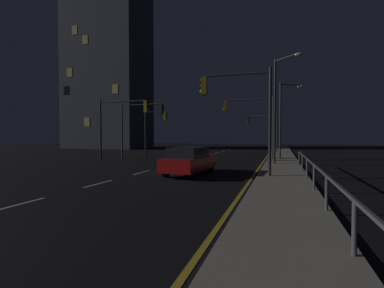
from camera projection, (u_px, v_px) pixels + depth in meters
The scene contains 15 objects.
ground_plane at pixel (171, 165), 20.36m from camera, with size 112.00×112.00×0.00m, color black.
sidewalk_right at pixel (282, 168), 17.82m from camera, with size 2.54×77.00×0.14m, color #9E937F.
lane_markings_center at pixel (186, 161), 23.68m from camera, with size 0.14×50.00×0.01m.
lane_edge_line at pixel (263, 161), 23.04m from camera, with size 0.14×53.00×0.01m.
car at pixel (190, 160), 15.16m from camera, with size 2.07×4.50×1.57m.
traffic_light_far_right at pixel (251, 115), 24.74m from camera, with size 4.65×0.74×5.68m.
traffic_light_near_left at pixel (121, 117), 23.02m from camera, with size 4.92×0.37×5.40m.
traffic_light_mid_left at pixel (239, 101), 14.15m from camera, with size 3.79×0.49×5.57m.
traffic_light_near_right at pixel (140, 119), 25.63m from camera, with size 4.74×0.53×5.44m.
traffic_light_mid_right at pixel (263, 125), 36.08m from camera, with size 4.04×0.46×5.05m.
traffic_light_overhead_east at pixel (154, 124), 31.37m from camera, with size 2.89×0.34×5.27m.
street_lamp_across_street at pixel (284, 112), 24.22m from camera, with size 2.10×1.46×6.85m.
street_lamp_median at pixel (279, 100), 19.64m from camera, with size 1.91×1.81×7.78m.
barrier_fence at pixel (319, 176), 8.81m from camera, with size 0.09×20.87×0.98m.
building_distant at pixel (108, 71), 49.20m from camera, with size 14.22×8.82×28.22m.
Camera 1 is at (7.93, -1.26, 2.20)m, focal length 25.07 mm.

